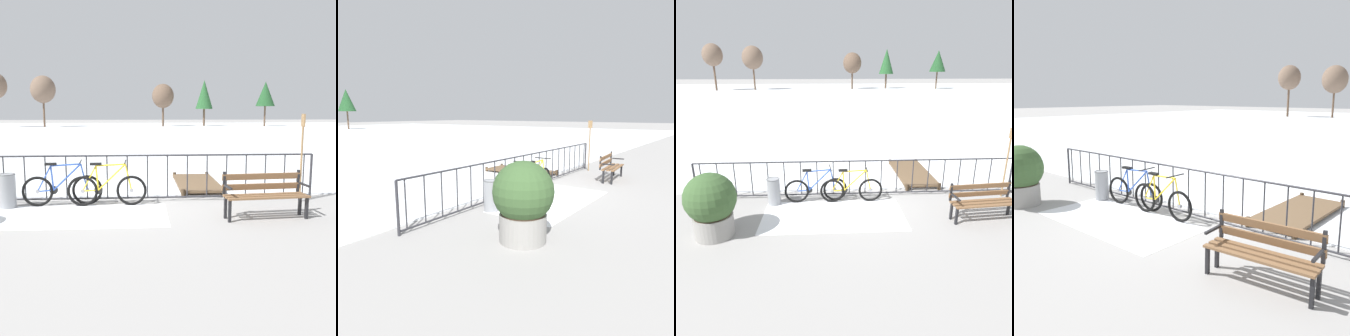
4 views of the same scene
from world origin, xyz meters
The scene contains 11 objects.
ground_plane centered at (0.00, 0.00, 0.00)m, with size 160.00×160.00×0.00m, color gray.
snow_patch centered at (-0.71, -1.20, 0.00)m, with size 3.53×1.74×0.01m, color white.
railing_fence centered at (0.00, 0.00, 0.56)m, with size 9.06×0.06×1.07m.
bicycle_near_railing centered at (-0.20, -0.40, 0.37)m, with size 1.71×0.52×0.97m.
bicycle_second centered at (-1.17, -0.32, 0.37)m, with size 1.71×0.52×0.97m.
park_bench centered at (2.91, -1.53, 0.51)m, with size 1.63×0.61×0.89m.
planter_with_shrub centered at (-3.35, -1.99, 0.76)m, with size 1.09×1.09×1.44m.
trash_bin centered at (-2.29, -0.43, 0.37)m, with size 0.35×0.35×0.73m.
oar_upright centered at (4.13, -0.29, 1.14)m, with size 0.04×0.16×1.98m.
wooden_dock centered at (2.03, 1.56, 0.12)m, with size 1.10×2.62×0.20m.
tree_far_east centered at (16.71, 41.44, 4.19)m, with size 2.49×2.49×5.79m.
Camera 2 is at (-7.86, -4.86, 2.23)m, focal length 33.80 mm.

